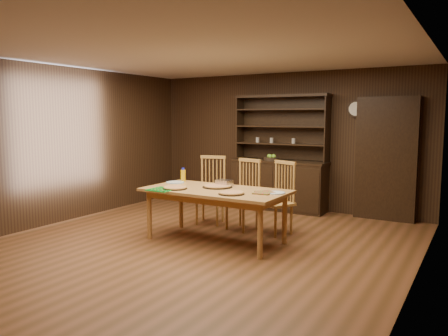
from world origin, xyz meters
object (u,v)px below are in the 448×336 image
Objects in this scene: chair_right at (280,195)px; juice_bottle at (183,175)px; china_hutch at (279,178)px; chair_center at (245,192)px; chair_left at (211,187)px; dining_table at (216,194)px.

juice_bottle is at bearing -137.20° from chair_right.
chair_center is (0.13, -1.62, -0.01)m from china_hutch.
china_hutch is 1.75m from chair_right.
chair_left is at bearing 73.84° from juice_bottle.
dining_table is 1.81× the size of chair_left.
chair_left reaches higher than chair_right.
chair_right is (0.60, 0.88, -0.09)m from dining_table.
dining_table is 0.86m from chair_center.
chair_left is at bearing -174.17° from chair_center.
dining_table is 1.07m from chair_right.
chair_center reaches higher than juice_bottle.
china_hutch is 2.48m from dining_table.
dining_table is at bearing -87.41° from china_hutch.
dining_table is at bearing -101.26° from chair_right.
chair_center is (0.02, 0.85, -0.09)m from dining_table.
chair_left reaches higher than dining_table.
china_hutch is at bearing 55.28° from chair_left.
dining_table is 9.39× the size of juice_bottle.
juice_bottle is (-1.42, -0.51, 0.26)m from chair_right.
china_hutch reaches higher than dining_table.
chair_left is at bearing -109.66° from china_hutch.
chair_right is (0.71, -1.59, -0.01)m from china_hutch.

